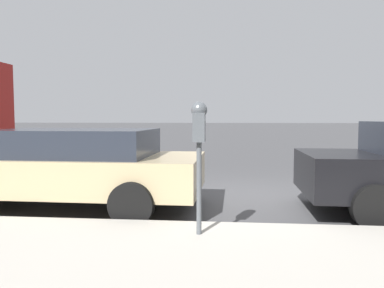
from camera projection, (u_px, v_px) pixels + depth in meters
name	position (u px, v px, depth m)	size (l,w,h in m)	color
ground_plane	(252.00, 198.00, 7.10)	(220.00, 220.00, 0.00)	#424244
parking_meter	(199.00, 133.00, 4.36)	(0.21, 0.19, 1.57)	#4C5156
car_tan	(68.00, 165.00, 6.32)	(2.24, 4.63, 1.34)	tan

